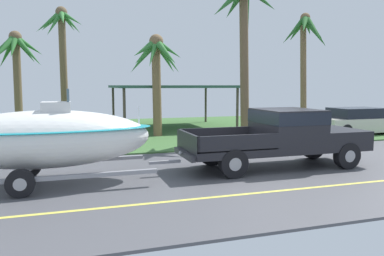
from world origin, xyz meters
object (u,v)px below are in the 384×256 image
(carport_awning, at_px, (171,87))
(palm_tree_far_right, at_px, (15,57))
(pickup_truck_towing, at_px, (286,134))
(palm_tree_mid, at_px, (305,39))
(boat_on_trailer, at_px, (46,139))
(parked_sedan_far, at_px, (358,122))
(palm_tree_near_right, at_px, (61,39))
(palm_tree_far_left, at_px, (156,62))
(palm_tree_near_left, at_px, (244,21))

(carport_awning, bearing_deg, palm_tree_far_right, -179.95)
(pickup_truck_towing, distance_m, palm_tree_mid, 10.48)
(boat_on_trailer, distance_m, carport_awning, 12.80)
(pickup_truck_towing, xyz_separation_m, parked_sedan_far, (7.68, 5.51, -0.34))
(palm_tree_near_right, bearing_deg, palm_tree_far_left, -53.90)
(palm_tree_near_right, bearing_deg, pickup_truck_towing, -64.57)
(boat_on_trailer, height_order, palm_tree_near_right, palm_tree_near_right)
(boat_on_trailer, relative_size, palm_tree_near_right, 0.90)
(palm_tree_near_left, height_order, palm_tree_far_left, palm_tree_near_left)
(palm_tree_near_left, bearing_deg, palm_tree_near_right, 130.24)
(carport_awning, bearing_deg, palm_tree_mid, -27.27)
(palm_tree_far_left, bearing_deg, boat_on_trailer, -120.12)
(carport_awning, xyz_separation_m, palm_tree_far_left, (-1.54, -3.07, 1.25))
(palm_tree_mid, xyz_separation_m, palm_tree_far_left, (-8.14, 0.33, -1.35))
(boat_on_trailer, height_order, parked_sedan_far, boat_on_trailer)
(boat_on_trailer, bearing_deg, palm_tree_far_right, 100.15)
(parked_sedan_far, xyz_separation_m, palm_tree_far_right, (-16.62, 5.60, 3.25))
(pickup_truck_towing, bearing_deg, parked_sedan_far, 35.68)
(parked_sedan_far, distance_m, palm_tree_mid, 5.18)
(pickup_truck_towing, distance_m, palm_tree_near_right, 16.26)
(parked_sedan_far, height_order, carport_awning, carport_awning)
(palm_tree_near_left, xyz_separation_m, palm_tree_far_left, (-3.22, 2.96, -1.64))
(boat_on_trailer, height_order, palm_tree_far_right, palm_tree_far_right)
(carport_awning, bearing_deg, pickup_truck_towing, -86.19)
(boat_on_trailer, bearing_deg, palm_tree_far_left, 59.88)
(palm_tree_far_left, xyz_separation_m, palm_tree_far_right, (-6.66, 3.06, 0.28))
(palm_tree_near_left, bearing_deg, palm_tree_far_left, 137.43)
(boat_on_trailer, xyz_separation_m, palm_tree_near_right, (0.21, 14.17, 4.09))
(parked_sedan_far, bearing_deg, palm_tree_near_right, 149.01)
(boat_on_trailer, bearing_deg, pickup_truck_towing, 0.00)
(pickup_truck_towing, xyz_separation_m, palm_tree_near_right, (-6.74, 14.17, 4.26))
(parked_sedan_far, xyz_separation_m, carport_awning, (-8.42, 5.61, 1.73))
(boat_on_trailer, relative_size, parked_sedan_far, 1.46)
(boat_on_trailer, bearing_deg, palm_tree_near_right, 89.15)
(carport_awning, distance_m, palm_tree_near_right, 7.31)
(pickup_truck_towing, height_order, palm_tree_near_right, palm_tree_near_right)
(palm_tree_mid, bearing_deg, pickup_truck_towing, -127.18)
(boat_on_trailer, distance_m, palm_tree_mid, 15.43)
(parked_sedan_far, height_order, palm_tree_near_right, palm_tree_near_right)
(carport_awning, xyz_separation_m, palm_tree_mid, (6.60, -3.40, 2.59))
(carport_awning, xyz_separation_m, palm_tree_near_right, (-6.00, 3.05, 2.87))
(parked_sedan_far, relative_size, palm_tree_mid, 0.69)
(carport_awning, bearing_deg, boat_on_trailer, -119.17)
(pickup_truck_towing, xyz_separation_m, palm_tree_mid, (5.86, 7.72, 3.99))
(parked_sedan_far, distance_m, palm_tree_near_right, 17.44)
(palm_tree_near_left, bearing_deg, boat_on_trailer, -147.16)
(palm_tree_near_left, height_order, palm_tree_mid, palm_tree_near_left)
(boat_on_trailer, relative_size, palm_tree_far_left, 1.30)
(boat_on_trailer, distance_m, palm_tree_near_left, 10.25)
(carport_awning, height_order, palm_tree_far_right, palm_tree_far_right)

